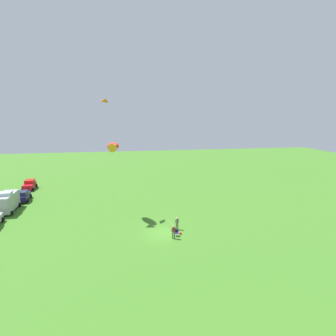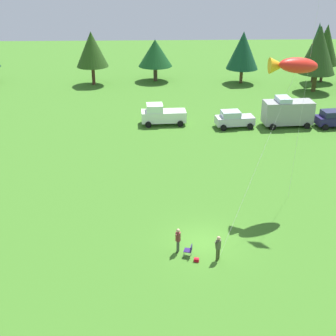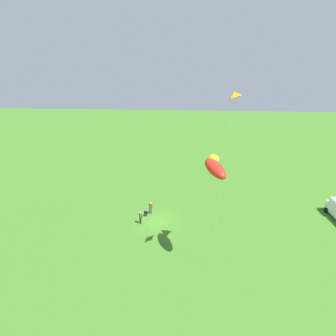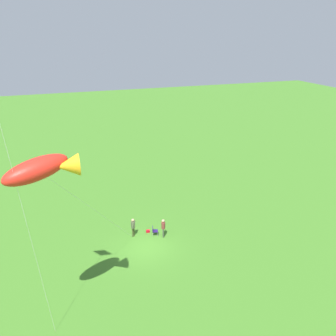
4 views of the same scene
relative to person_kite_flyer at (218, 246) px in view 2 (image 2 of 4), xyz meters
The scene contains 11 objects.
ground_plane 2.33m from the person_kite_flyer, 110.45° to the left, with size 160.00×160.00×0.00m, color #3C7222.
person_kite_flyer is the anchor object (origin of this frame).
folding_chair 1.91m from the person_kite_flyer, 165.98° to the left, with size 0.60×0.60×0.82m.
person_spectator 2.65m from the person_kite_flyer, 158.88° to the left, with size 0.42×0.57×1.74m.
backpack_on_grass 1.64m from the person_kite_flyer, behind, with size 0.32×0.22×0.22m, color red.
truck_white_pickup 26.16m from the person_kite_flyer, 96.39° to the left, with size 5.09×2.60×2.34m.
car_silver_compact 25.15m from the person_kite_flyer, 78.49° to the left, with size 4.37×2.60×1.89m.
van_motorhome_grey 27.26m from the person_kite_flyer, 66.11° to the left, with size 5.52×2.87×3.34m.
car_navy_hatch 29.29m from the person_kite_flyer, 56.48° to the left, with size 4.39×2.63×1.89m.
treeline_distant 44.09m from the person_kite_flyer, 76.11° to the left, with size 59.16×11.84×8.94m.
kite_large_fish 13.86m from the person_kite_flyer, 53.67° to the left, with size 8.11×9.29×11.28m.
Camera 2 is at (-3.27, -26.35, 17.73)m, focal length 50.00 mm.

